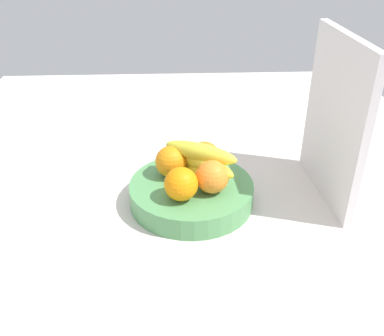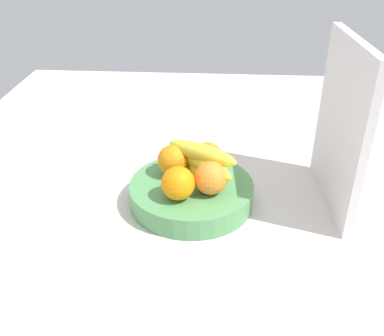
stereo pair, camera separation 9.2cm
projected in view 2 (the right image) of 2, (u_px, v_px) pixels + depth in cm
name	position (u px, v px, depth cm)	size (l,w,h in cm)	color
ground_plane	(191.00, 208.00, 99.71)	(180.00, 140.00, 3.00)	beige
fruit_bowl	(192.00, 193.00, 97.62)	(27.23, 27.23, 4.91)	#539659
orange_front_left	(178.00, 183.00, 89.98)	(7.04, 7.04, 7.04)	orange
orange_front_right	(211.00, 178.00, 91.77)	(7.04, 7.04, 7.04)	orange
orange_center	(207.00, 158.00, 99.27)	(7.04, 7.04, 7.04)	orange
orange_back_left	(173.00, 160.00, 98.20)	(7.04, 7.04, 7.04)	orange
banana_bunch	(202.00, 162.00, 96.11)	(17.05, 16.77, 8.40)	yellow
cutting_board	(341.00, 127.00, 90.75)	(28.00, 1.80, 36.00)	silver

